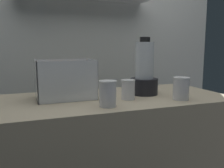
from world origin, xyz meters
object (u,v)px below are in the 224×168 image
blender_pitcher (144,73)px  carrot_display_bin (65,86)px  juice_cup_orange_far_left (108,95)px  juice_cup_orange_left (128,90)px  juice_cup_mango_middle (181,90)px

blender_pitcher → carrot_display_bin: bearing=174.7°
blender_pitcher → juice_cup_orange_far_left: (-0.32, -0.22, -0.08)m
juice_cup_orange_far_left → juice_cup_orange_left: size_ratio=1.17×
carrot_display_bin → juice_cup_orange_far_left: 0.32m
carrot_display_bin → juice_cup_orange_far_left: bearing=-58.2°
juice_cup_orange_left → carrot_display_bin: bearing=155.9°
carrot_display_bin → juice_cup_mango_middle: (0.61, -0.26, -0.02)m
juice_cup_orange_far_left → juice_cup_mango_middle: bearing=1.3°
juice_cup_orange_far_left → juice_cup_mango_middle: (0.44, 0.01, -0.00)m
juice_cup_mango_middle → blender_pitcher: bearing=120.2°
carrot_display_bin → juice_cup_orange_left: 0.36m
blender_pitcher → juice_cup_orange_left: (-0.15, -0.10, -0.08)m
juice_cup_orange_left → juice_cup_orange_far_left: bearing=-144.0°
juice_cup_orange_left → juice_cup_mango_middle: 0.30m
blender_pitcher → juice_cup_orange_far_left: 0.40m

